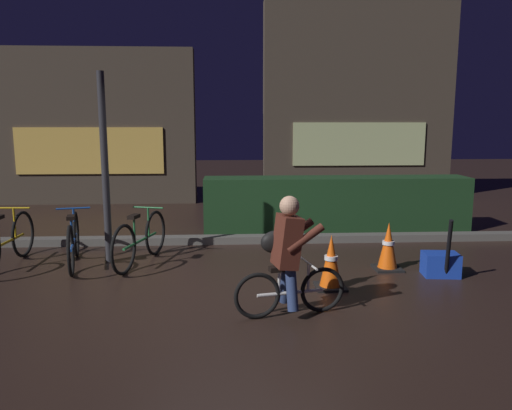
% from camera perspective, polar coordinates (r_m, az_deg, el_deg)
% --- Properties ---
extents(ground_plane, '(40.00, 40.00, 0.00)m').
position_cam_1_polar(ground_plane, '(6.09, -1.60, -9.34)').
color(ground_plane, black).
extents(sidewalk_curb, '(12.00, 0.24, 0.12)m').
position_cam_1_polar(sidewalk_curb, '(8.19, -2.00, -3.96)').
color(sidewalk_curb, '#56544F').
rests_on(sidewalk_curb, ground).
extents(hedge_row, '(4.80, 0.70, 0.98)m').
position_cam_1_polar(hedge_row, '(9.19, 9.16, 0.15)').
color(hedge_row, '#19381C').
rests_on(hedge_row, ground).
extents(storefront_left, '(4.95, 0.54, 3.68)m').
position_cam_1_polar(storefront_left, '(12.69, -18.37, 8.45)').
color(storefront_left, '#42382D').
rests_on(storefront_left, ground).
extents(storefront_right, '(4.90, 0.54, 4.95)m').
position_cam_1_polar(storefront_right, '(13.39, 11.63, 11.47)').
color(storefront_right, '#42382D').
rests_on(storefront_right, ground).
extents(street_post, '(0.10, 0.10, 2.65)m').
position_cam_1_polar(street_post, '(7.20, -16.95, 3.97)').
color(street_post, '#2D2D33').
rests_on(street_post, ground).
extents(parked_bike_leftmost, '(0.46, 1.70, 0.78)m').
position_cam_1_polar(parked_bike_leftmost, '(7.60, -26.76, -3.76)').
color(parked_bike_leftmost, black).
rests_on(parked_bike_leftmost, ground).
extents(parked_bike_left_mid, '(0.50, 1.64, 0.77)m').
position_cam_1_polar(parked_bike_left_mid, '(7.30, -20.22, -3.88)').
color(parked_bike_left_mid, black).
rests_on(parked_bike_left_mid, ground).
extents(parked_bike_center_left, '(0.55, 1.62, 0.77)m').
position_cam_1_polar(parked_bike_center_left, '(7.11, -13.12, -3.90)').
color(parked_bike_center_left, black).
rests_on(parked_bike_center_left, ground).
extents(traffic_cone_near, '(0.36, 0.36, 0.65)m').
position_cam_1_polar(traffic_cone_near, '(6.02, 8.60, -6.53)').
color(traffic_cone_near, black).
rests_on(traffic_cone_near, ground).
extents(traffic_cone_far, '(0.36, 0.36, 0.65)m').
position_cam_1_polar(traffic_cone_far, '(6.91, 14.93, -4.66)').
color(traffic_cone_far, black).
rests_on(traffic_cone_far, ground).
extents(blue_crate, '(0.47, 0.36, 0.30)m').
position_cam_1_polar(blue_crate, '(6.89, 20.42, -6.40)').
color(blue_crate, '#193DB7').
rests_on(blue_crate, ground).
extents(cyclist, '(1.17, 0.50, 1.25)m').
position_cam_1_polar(cyclist, '(5.07, 3.63, -5.83)').
color(cyclist, black).
rests_on(cyclist, ground).
extents(closed_umbrella, '(0.16, 0.33, 0.82)m').
position_cam_1_polar(closed_umbrella, '(6.59, 21.21, -4.83)').
color(closed_umbrella, black).
rests_on(closed_umbrella, ground).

